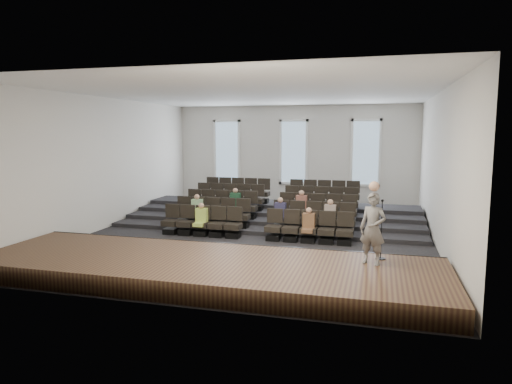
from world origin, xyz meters
TOP-DOWN VIEW (x-y plane):
  - ground at (0.00, 0.00)m, footprint 14.00×14.00m
  - ceiling at (0.00, 0.00)m, footprint 12.00×14.00m
  - wall_back at (0.00, 7.02)m, footprint 12.00×0.04m
  - wall_front at (0.00, -7.02)m, footprint 12.00×0.04m
  - wall_left at (-6.02, 0.00)m, footprint 0.04×14.00m
  - wall_right at (6.02, 0.00)m, footprint 0.04×14.00m
  - stage at (0.00, -5.10)m, footprint 11.80×3.60m
  - stage_lip at (0.00, -3.33)m, footprint 11.80×0.06m
  - risers at (0.00, 3.17)m, footprint 11.80×4.80m
  - seating_rows at (-0.00, 1.54)m, footprint 6.80×4.70m
  - windows at (0.00, 6.95)m, footprint 8.44×0.10m
  - audience at (0.10, 0.45)m, footprint 5.45×2.64m
  - speaker at (4.04, -4.39)m, footprint 0.74×0.62m
  - mic_stand at (4.25, -3.87)m, footprint 0.25×0.25m

SIDE VIEW (x-z plane):
  - ground at x=0.00m, z-range 0.00..0.00m
  - risers at x=0.00m, z-range -0.10..0.50m
  - stage at x=0.00m, z-range 0.00..0.50m
  - stage_lip at x=0.00m, z-range -0.01..0.51m
  - seating_rows at x=0.00m, z-range -0.15..1.52m
  - audience at x=0.10m, z-range 0.28..1.38m
  - mic_stand at x=4.25m, z-range 0.19..1.72m
  - speaker at x=4.04m, z-range 0.50..2.25m
  - wall_back at x=0.00m, z-range 0.00..5.00m
  - wall_front at x=0.00m, z-range 0.00..5.00m
  - wall_left at x=-6.02m, z-range 0.00..5.00m
  - wall_right at x=6.02m, z-range 0.00..5.00m
  - windows at x=0.00m, z-range 1.08..4.32m
  - ceiling at x=0.00m, z-range 5.00..5.02m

